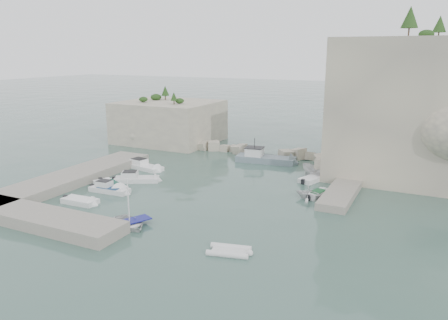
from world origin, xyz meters
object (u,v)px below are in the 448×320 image
at_px(motorboat_e, 80,204).
at_px(work_boat, 266,162).
at_px(motorboat_a, 144,169).
at_px(tender_east_a, 309,199).
at_px(tender_east_b, 318,196).
at_px(motorboat_d, 110,192).
at_px(inflatable_dinghy, 229,253).
at_px(motorboat_c, 110,188).
at_px(tender_east_c, 314,180).
at_px(tender_east_d, 318,178).
at_px(motorboat_b, 137,182).
at_px(rowboat, 130,226).

distance_m(motorboat_e, work_boat, 27.33).
xyz_separation_m(motorboat_a, motorboat_e, (2.41, -14.31, 0.00)).
xyz_separation_m(tender_east_a, tender_east_b, (0.60, 1.27, 0.00)).
height_order(motorboat_d, tender_east_b, motorboat_d).
height_order(tender_east_a, tender_east_b, tender_east_a).
bearing_deg(inflatable_dinghy, tender_east_a, 69.49).
bearing_deg(tender_east_a, motorboat_c, 112.18).
height_order(tender_east_c, work_boat, work_boat).
xyz_separation_m(motorboat_a, work_boat, (13.51, 10.66, 0.00)).
bearing_deg(work_boat, tender_east_b, -54.83).
bearing_deg(tender_east_d, motorboat_e, 155.90).
relative_size(motorboat_a, tender_east_d, 1.37).
relative_size(motorboat_e, inflatable_dinghy, 1.15).
bearing_deg(tender_east_d, tender_east_b, -146.17).
xyz_separation_m(motorboat_b, inflatable_dinghy, (18.48, -12.56, 0.00)).
xyz_separation_m(rowboat, tender_east_a, (12.57, 14.60, 0.00)).
distance_m(motorboat_a, inflatable_dinghy, 27.79).
distance_m(tender_east_a, tender_east_b, 1.41).
height_order(rowboat, tender_east_c, rowboat).
distance_m(motorboat_b, rowboat, 14.21).
relative_size(motorboat_d, inflatable_dinghy, 1.44).
height_order(motorboat_b, inflatable_dinghy, motorboat_b).
relative_size(motorboat_d, motorboat_e, 1.25).
height_order(motorboat_a, tender_east_a, tender_east_a).
distance_m(motorboat_e, tender_east_c, 27.52).
distance_m(rowboat, inflatable_dinghy, 10.44).
bearing_deg(motorboat_e, tender_east_c, 41.79).
relative_size(tender_east_a, tender_east_d, 0.63).
distance_m(motorboat_a, tender_east_c, 22.68).
relative_size(motorboat_e, work_boat, 0.45).
xyz_separation_m(motorboat_c, tender_east_c, (20.49, 13.57, 0.00)).
bearing_deg(work_boat, motorboat_d, -124.53).
bearing_deg(motorboat_d, motorboat_b, 84.86).
relative_size(motorboat_a, tender_east_a, 2.16).
height_order(motorboat_b, tender_east_a, tender_east_a).
xyz_separation_m(motorboat_e, inflatable_dinghy, (18.91, -3.53, 0.00)).
bearing_deg(inflatable_dinghy, tender_east_d, 75.04).
bearing_deg(motorboat_d, tender_east_d, 36.44).
relative_size(motorboat_d, tender_east_b, 1.36).
bearing_deg(motorboat_a, inflatable_dinghy, -28.20).
relative_size(inflatable_dinghy, work_boat, 0.40).
height_order(inflatable_dinghy, tender_east_a, tender_east_a).
bearing_deg(tender_east_b, tender_east_c, 34.53).
height_order(motorboat_c, work_boat, work_boat).
xyz_separation_m(motorboat_e, tender_east_a, (21.07, 11.94, 0.00)).
height_order(rowboat, inflatable_dinghy, rowboat).
bearing_deg(motorboat_c, inflatable_dinghy, -0.76).
relative_size(inflatable_dinghy, tender_east_d, 0.76).
bearing_deg(work_boat, rowboat, -102.16).
xyz_separation_m(motorboat_c, rowboat, (9.25, -8.26, 0.00)).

